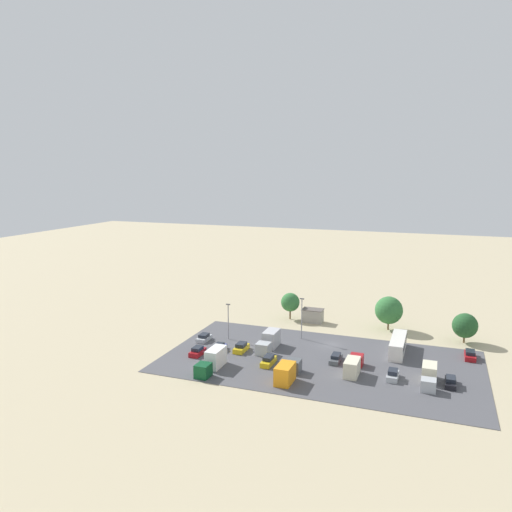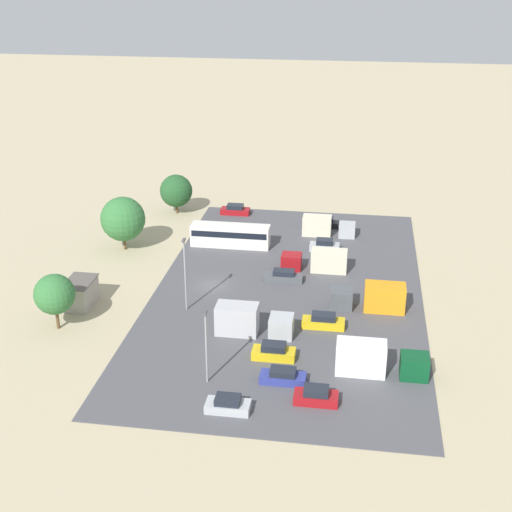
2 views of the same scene
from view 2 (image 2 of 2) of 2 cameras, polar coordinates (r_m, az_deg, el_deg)
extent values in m
plane|color=tan|center=(88.44, -3.51, -2.44)|extent=(400.00, 400.00, 0.00)
cube|color=#4C4C51|center=(87.07, 2.59, -2.83)|extent=(57.83, 32.15, 0.08)
cube|color=#9E998E|center=(85.53, -13.88, -2.94)|extent=(4.63, 2.90, 3.01)
cube|color=#59514C|center=(84.87, -13.98, -1.99)|extent=(4.87, 3.14, 0.12)
cube|color=silver|center=(99.66, -2.06, 1.65)|extent=(2.59, 11.01, 3.07)
cube|color=black|center=(99.46, -2.06, 1.94)|extent=(2.63, 10.57, 0.86)
cube|color=black|center=(107.46, 5.53, 2.56)|extent=(1.74, 4.33, 0.88)
cube|color=#1E232D|center=(107.19, 5.55, 2.94)|extent=(1.46, 2.43, 0.64)
cube|color=gold|center=(73.08, 1.43, -7.83)|extent=(1.91, 4.39, 0.96)
cube|color=#1E232D|center=(72.65, 1.43, -7.27)|extent=(1.60, 2.46, 0.70)
cube|color=gold|center=(79.02, 5.41, -5.38)|extent=(1.74, 4.67, 0.94)
cube|color=#1E232D|center=(78.64, 5.43, -4.86)|extent=(1.46, 2.62, 0.69)
cube|color=#ADB2B7|center=(65.57, -2.26, -11.94)|extent=(1.93, 4.03, 0.84)
cube|color=#1E232D|center=(65.16, -2.27, -11.42)|extent=(1.63, 2.26, 0.61)
cube|color=#4C5156|center=(89.49, 2.24, -1.74)|extent=(1.73, 4.76, 0.84)
cube|color=#1E232D|center=(89.18, 2.25, -1.32)|extent=(1.46, 2.66, 0.61)
cube|color=#ADB2B7|center=(98.87, 5.50, 0.71)|extent=(1.83, 4.08, 0.96)
cube|color=#1E232D|center=(98.55, 5.52, 1.15)|extent=(1.54, 2.28, 0.70)
cube|color=maroon|center=(66.77, 4.82, -11.25)|extent=(1.88, 4.07, 0.92)
cube|color=#1E232D|center=(66.32, 4.84, -10.69)|extent=(1.58, 2.28, 0.67)
cube|color=navy|center=(69.42, 2.17, -9.74)|extent=(1.82, 4.42, 0.82)
cube|color=#1E232D|center=(69.03, 2.18, -9.24)|extent=(1.53, 2.48, 0.60)
cube|color=maroon|center=(112.36, -1.67, 3.60)|extent=(1.94, 4.51, 0.90)
cube|color=#1E232D|center=(112.10, -1.67, 3.98)|extent=(1.63, 2.53, 0.66)
cube|color=#4C5156|center=(83.30, 6.85, -3.37)|extent=(2.57, 2.60, 2.20)
cube|color=orange|center=(83.16, 10.26, -3.28)|extent=(2.57, 4.63, 3.15)
cube|color=#ADB2B7|center=(104.00, 7.29, 2.09)|extent=(2.36, 2.32, 1.98)
cube|color=beige|center=(104.00, 4.90, 2.45)|extent=(2.36, 4.12, 2.84)
cube|color=maroon|center=(92.71, 2.85, -0.44)|extent=(2.32, 2.58, 1.99)
cube|color=beige|center=(92.24, 5.86, -0.38)|extent=(2.32, 4.58, 2.84)
cube|color=#ADB2B7|center=(76.73, 2.04, -5.63)|extent=(2.58, 2.55, 2.30)
cube|color=#B2B2B7|center=(77.11, -1.53, -5.06)|extent=(2.58, 4.53, 3.28)
cube|color=#0C4723|center=(71.41, 12.54, -8.60)|extent=(2.35, 2.73, 2.34)
cube|color=white|center=(70.88, 8.39, -8.04)|extent=(2.35, 4.85, 3.35)
cylinder|color=brown|center=(100.44, -10.46, 1.12)|extent=(0.36, 0.36, 2.20)
sphere|color=#337038|center=(99.23, -10.60, 2.93)|extent=(6.12, 6.12, 6.12)
cylinder|color=brown|center=(113.47, -6.34, 3.86)|extent=(0.36, 0.36, 1.78)
sphere|color=#235128|center=(112.58, -6.41, 5.20)|extent=(5.09, 5.09, 5.09)
cylinder|color=brown|center=(81.22, -15.60, -4.81)|extent=(0.36, 0.36, 2.49)
sphere|color=#337038|center=(79.93, -15.82, -2.96)|extent=(4.45, 4.45, 4.45)
cylinder|color=gray|center=(67.86, -3.99, -7.41)|extent=(0.20, 0.20, 7.31)
cube|color=#4C4C51|center=(65.99, -4.09, -4.54)|extent=(0.90, 0.28, 0.20)
cylinder|color=gray|center=(81.15, -5.68, -1.61)|extent=(0.20, 0.20, 8.47)
cube|color=#4C4C51|center=(79.41, -5.81, 1.28)|extent=(0.90, 0.28, 0.20)
camera|label=1|loc=(125.49, 49.52, 13.98)|focal=35.00mm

